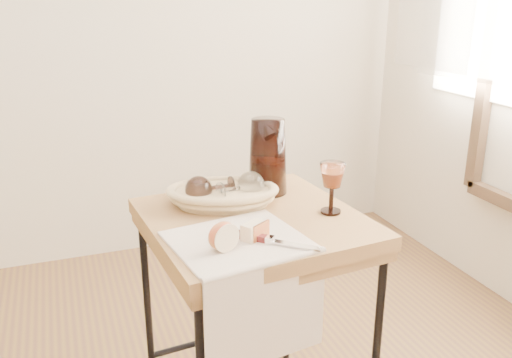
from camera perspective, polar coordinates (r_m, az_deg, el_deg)
name	(u,v)px	position (r m, az deg, el deg)	size (l,w,h in m)	color
side_table	(254,328)	(1.76, -0.24, -15.37)	(0.59, 0.59, 0.76)	brown
tea_towel	(238,241)	(1.42, -1.89, -6.53)	(0.33, 0.30, 0.01)	white
bread_basket	(223,196)	(1.65, -3.52, -1.80)	(0.30, 0.21, 0.06)	tan
goblet_lying_a	(213,188)	(1.65, -4.55, -0.91)	(0.14, 0.08, 0.08)	#412B25
goblet_lying_b	(238,188)	(1.64, -1.88, -0.93)	(0.14, 0.09, 0.09)	white
pitcher	(268,156)	(1.73, 1.24, 2.39)	(0.17, 0.25, 0.28)	black
wine_goblet	(332,188)	(1.59, 7.96, -0.93)	(0.07, 0.07, 0.15)	white
apple_half	(222,235)	(1.35, -3.60, -5.94)	(0.08, 0.04, 0.07)	red
apple_wedge	(253,231)	(1.41, -0.29, -5.44)	(0.07, 0.04, 0.04)	beige
table_knife	(273,240)	(1.39, 1.78, -6.40)	(0.23, 0.02, 0.02)	silver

